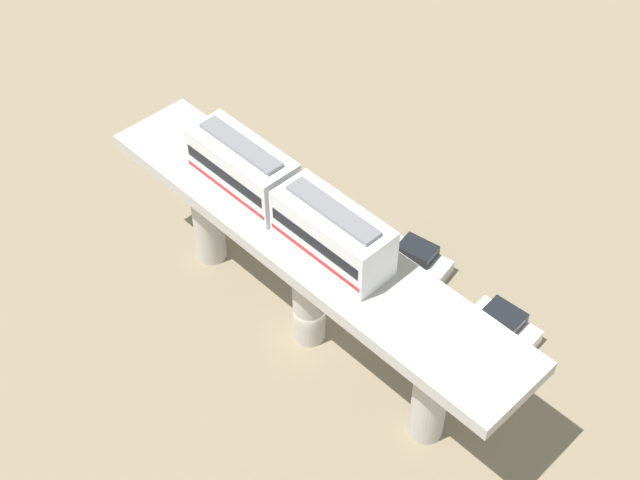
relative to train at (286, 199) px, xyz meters
name	(u,v)px	position (x,y,z in m)	size (l,w,h in m)	color
ground_plane	(310,335)	(0.00, -1.67, -10.03)	(120.00, 120.00, 0.00)	#84755B
viaduct	(309,263)	(0.00, -1.67, -3.71)	(5.20, 28.00, 8.50)	#B7B2AA
train	(286,199)	(0.00, 0.00, 0.00)	(2.64, 13.55, 3.24)	silver
parked_car_silver	(418,258)	(8.74, -2.50, -9.29)	(2.51, 4.45, 1.76)	#B2B5BA
parked_car_white	(504,324)	(8.42, -9.58, -9.29)	(2.05, 4.30, 1.76)	white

